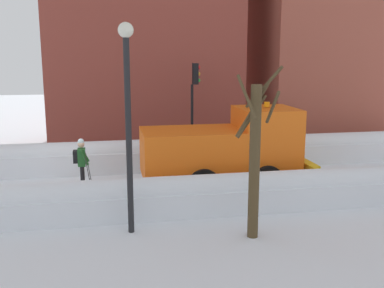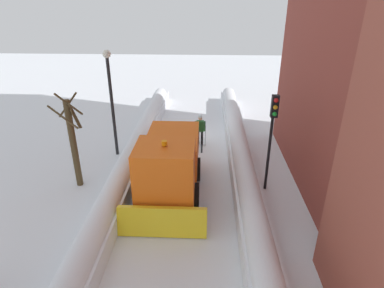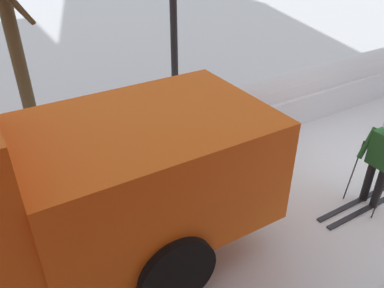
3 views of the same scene
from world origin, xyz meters
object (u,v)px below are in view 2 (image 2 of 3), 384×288
at_px(plow_truck, 170,163).
at_px(traffic_light_pole, 272,126).
at_px(street_lamp, 111,92).
at_px(bare_tree_near, 73,141).
at_px(skier, 200,128).

relative_size(plow_truck, traffic_light_pole, 1.37).
bearing_deg(plow_truck, street_lamp, -47.43).
distance_m(traffic_light_pole, street_lamp, 8.17).
relative_size(traffic_light_pole, bare_tree_near, 0.97).
relative_size(skier, street_lamp, 0.33).
distance_m(traffic_light_pole, bare_tree_near, 8.45).
bearing_deg(traffic_light_pole, bare_tree_near, -0.31).
height_order(skier, bare_tree_near, bare_tree_near).
distance_m(skier, bare_tree_near, 7.22).
relative_size(plow_truck, skier, 3.31).
bearing_deg(bare_tree_near, street_lamp, -105.93).
xyz_separation_m(plow_truck, traffic_light_pole, (-4.20, -0.40, 1.58)).
distance_m(plow_truck, skier, 5.26).
bearing_deg(traffic_light_pole, skier, -57.26).
bearing_deg(skier, traffic_light_pole, 122.74).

